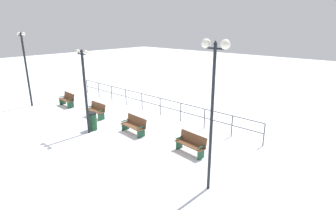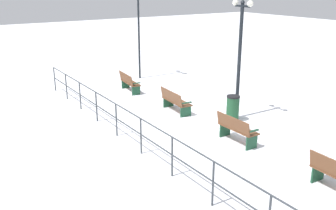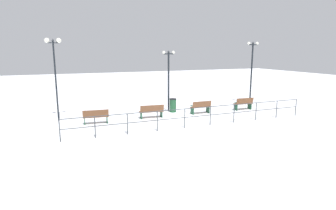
# 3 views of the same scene
# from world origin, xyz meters

# --- Properties ---
(ground_plane) EXTENTS (80.00, 80.00, 0.00)m
(ground_plane) POSITION_xyz_m (0.00, 0.00, 0.00)
(ground_plane) COLOR white
(ground_plane) RESTS_ON ground
(bench_second) EXTENTS (0.55, 1.44, 0.92)m
(bench_second) POSITION_xyz_m (-0.05, -1.80, 0.48)
(bench_second) COLOR brown
(bench_second) RESTS_ON ground
(bench_third) EXTENTS (0.70, 1.61, 0.90)m
(bench_third) POSITION_xyz_m (0.03, 1.81, 0.46)
(bench_third) COLOR brown
(bench_third) RESTS_ON ground
(bench_fourth) EXTENTS (0.65, 1.55, 0.90)m
(bench_fourth) POSITION_xyz_m (-0.14, 5.41, 0.47)
(bench_fourth) COLOR brown
(bench_fourth) RESTS_ON ground
(lamppost_middle) EXTENTS (0.22, 0.95, 4.38)m
(lamppost_middle) POSITION_xyz_m (1.59, -0.04, 2.76)
(lamppost_middle) COLOR black
(lamppost_middle) RESTS_ON ground
(lamppost_far) EXTENTS (0.30, 0.96, 5.12)m
(lamppost_far) POSITION_xyz_m (1.59, 7.48, 3.83)
(lamppost_far) COLOR black
(lamppost_far) RESTS_ON ground
(waterfront_railing) EXTENTS (0.05, 15.11, 1.14)m
(waterfront_railing) POSITION_xyz_m (-2.99, 0.00, 0.76)
(waterfront_railing) COLOR #383D42
(waterfront_railing) RESTS_ON ground
(trash_bin) EXTENTS (0.49, 0.49, 0.98)m
(trash_bin) POSITION_xyz_m (1.23, -0.23, 0.49)
(trash_bin) COLOR #1E4C2D
(trash_bin) RESTS_ON ground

